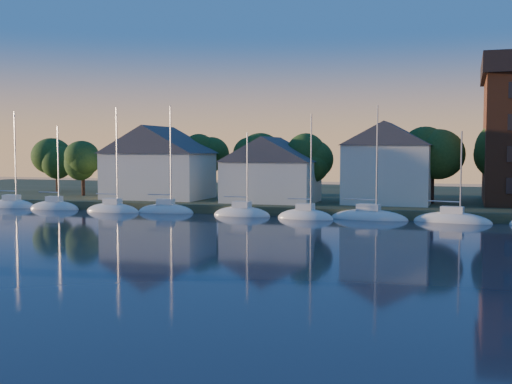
% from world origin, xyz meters
% --- Properties ---
extents(shoreline_land, '(160.00, 50.00, 2.00)m').
position_xyz_m(shoreline_land, '(0.00, 75.00, 0.00)').
color(shoreline_land, '#323B22').
rests_on(shoreline_land, ground).
extents(wooden_dock, '(120.00, 3.00, 1.00)m').
position_xyz_m(wooden_dock, '(0.00, 52.00, 0.00)').
color(wooden_dock, brown).
rests_on(wooden_dock, ground).
extents(clubhouse_west, '(13.65, 9.45, 9.64)m').
position_xyz_m(clubhouse_west, '(-22.00, 58.00, 5.93)').
color(clubhouse_west, white).
rests_on(clubhouse_west, shoreline_land).
extents(clubhouse_centre, '(11.55, 8.40, 8.08)m').
position_xyz_m(clubhouse_centre, '(-6.00, 57.00, 5.13)').
color(clubhouse_centre, white).
rests_on(clubhouse_centre, shoreline_land).
extents(clubhouse_east, '(10.50, 8.40, 9.80)m').
position_xyz_m(clubhouse_east, '(8.00, 59.00, 6.00)').
color(clubhouse_east, white).
rests_on(clubhouse_east, shoreline_land).
extents(tree_line, '(93.40, 5.40, 8.90)m').
position_xyz_m(tree_line, '(2.00, 63.00, 7.18)').
color(tree_line, '#392419').
rests_on(tree_line, shoreline_land).
extents(moored_fleet, '(71.50, 2.40, 12.05)m').
position_xyz_m(moored_fleet, '(-8.00, 49.00, 0.10)').
color(moored_fleet, silver).
rests_on(moored_fleet, ground).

